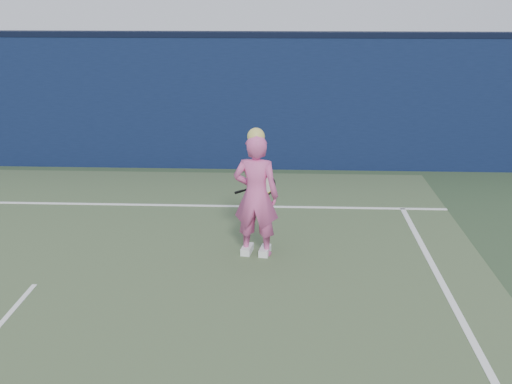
{
  "coord_description": "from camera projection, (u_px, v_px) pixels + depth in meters",
  "views": [
    {
      "loc": [
        2.93,
        -5.74,
        3.3
      ],
      "look_at": [
        2.56,
        2.08,
        0.85
      ],
      "focal_mm": 45.0,
      "sensor_mm": 36.0,
      "label": 1
    }
  ],
  "objects": [
    {
      "name": "backstop_wall",
      "position": [
        135.0,
        103.0,
        12.41
      ],
      "size": [
        24.0,
        0.4,
        2.5
      ],
      "primitive_type": "cube",
      "color": "#0C1737",
      "rests_on": "ground"
    },
    {
      "name": "player",
      "position": [
        256.0,
        195.0,
        8.21
      ],
      "size": [
        0.64,
        0.47,
        1.69
      ],
      "rotation": [
        0.0,
        0.0,
        2.98
      ],
      "color": "#DD569B",
      "rests_on": "ground"
    },
    {
      "name": "racket",
      "position": [
        263.0,
        186.0,
        8.66
      ],
      "size": [
        0.57,
        0.16,
        0.3
      ],
      "rotation": [
        0.0,
        0.0,
        0.01
      ],
      "color": "black",
      "rests_on": "ground"
    },
    {
      "name": "wall_cap",
      "position": [
        131.0,
        34.0,
        12.02
      ],
      "size": [
        24.0,
        0.42,
        0.1
      ],
      "primitive_type": "cube",
      "color": "black",
      "rests_on": "backstop_wall"
    }
  ]
}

